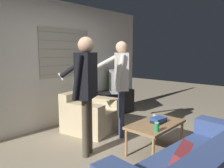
# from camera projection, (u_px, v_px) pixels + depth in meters

# --- Properties ---
(ground_plane) EXTENTS (16.00, 16.00, 0.00)m
(ground_plane) POSITION_uv_depth(u_px,v_px,m) (134.00, 153.00, 3.31)
(ground_plane) COLOR gray
(wall_back) EXTENTS (5.20, 0.08, 2.55)m
(wall_back) POSITION_uv_depth(u_px,v_px,m) (55.00, 64.00, 4.47)
(wall_back) COLOR silver
(wall_back) RESTS_ON ground_plane
(armchair_beige) EXTENTS (1.04, 1.04, 0.75)m
(armchair_beige) POSITION_uv_depth(u_px,v_px,m) (90.00, 115.00, 4.28)
(armchair_beige) COLOR #C6B289
(armchair_beige) RESTS_ON ground_plane
(coffee_table) EXTENTS (0.95, 0.54, 0.45)m
(coffee_table) POSITION_uv_depth(u_px,v_px,m) (156.00, 126.00, 3.33)
(coffee_table) COLOR #9E754C
(coffee_table) RESTS_ON ground_plane
(tv_stand) EXTENTS (1.08, 0.47, 0.57)m
(tv_stand) POSITION_uv_depth(u_px,v_px,m) (114.00, 102.00, 5.41)
(tv_stand) COLOR black
(tv_stand) RESTS_ON ground_plane
(tv) EXTENTS (0.72, 0.78, 0.52)m
(tv) POSITION_uv_depth(u_px,v_px,m) (114.00, 81.00, 5.33)
(tv) COLOR #B2B2B7
(tv) RESTS_ON tv_stand
(person_left_standing) EXTENTS (0.54, 0.80, 1.74)m
(person_left_standing) POSITION_uv_depth(u_px,v_px,m) (86.00, 81.00, 3.12)
(person_left_standing) COLOR #4C4233
(person_left_standing) RESTS_ON ground_plane
(person_right_standing) EXTENTS (0.51, 0.78, 1.71)m
(person_right_standing) POSITION_uv_depth(u_px,v_px,m) (121.00, 77.00, 3.84)
(person_right_standing) COLOR #33384C
(person_right_standing) RESTS_ON ground_plane
(book_stack) EXTENTS (0.26, 0.21, 0.07)m
(book_stack) POSITION_uv_depth(u_px,v_px,m) (158.00, 120.00, 3.36)
(book_stack) COLOR black
(book_stack) RESTS_ON coffee_table
(soda_can) EXTENTS (0.07, 0.07, 0.13)m
(soda_can) POSITION_uv_depth(u_px,v_px,m) (157.00, 127.00, 2.96)
(soda_can) COLOR #238E47
(soda_can) RESTS_ON coffee_table
(spare_remote) EXTENTS (0.12, 0.12, 0.02)m
(spare_remote) POSITION_uv_depth(u_px,v_px,m) (155.00, 116.00, 3.66)
(spare_remote) COLOR white
(spare_remote) RESTS_ON coffee_table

